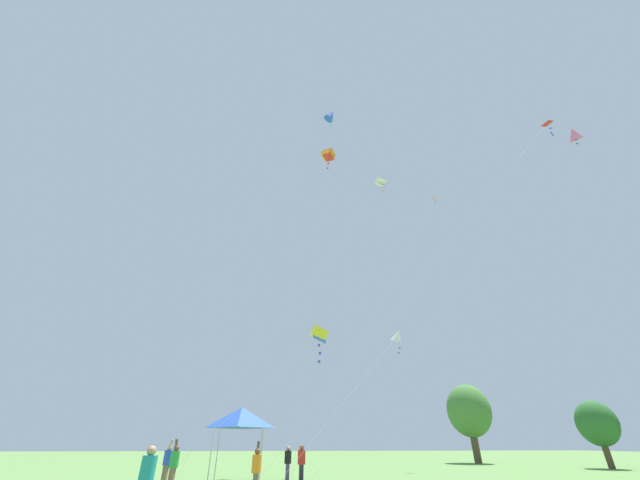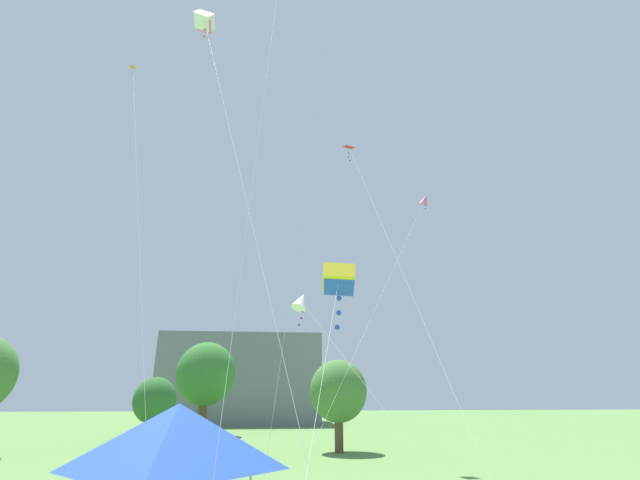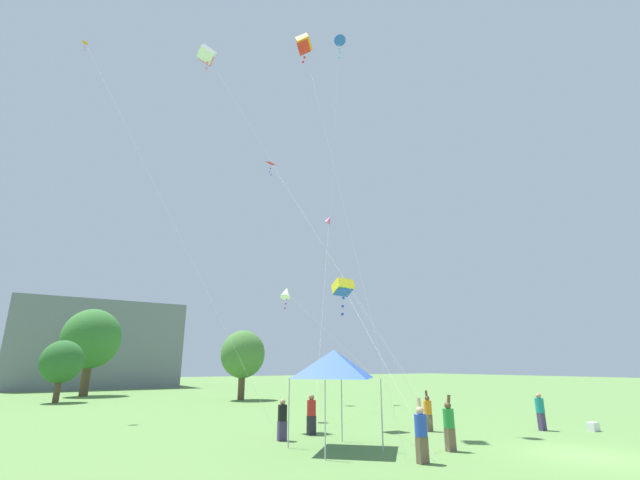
{
  "view_description": "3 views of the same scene",
  "coord_description": "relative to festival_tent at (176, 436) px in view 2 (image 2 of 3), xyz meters",
  "views": [
    {
      "loc": [
        17.12,
        7.77,
        1.81
      ],
      "look_at": [
        -2.68,
        10.11,
        13.25
      ],
      "focal_mm": 20.0,
      "sensor_mm": 36.0,
      "label": 1
    },
    {
      "loc": [
        -5.31,
        -2.82,
        3.92
      ],
      "look_at": [
        -3.52,
        14.53,
        10.2
      ],
      "focal_mm": 24.0,
      "sensor_mm": 36.0,
      "label": 2
    },
    {
      "loc": [
        -17.39,
        -8.96,
        3.17
      ],
      "look_at": [
        -4.23,
        11.2,
        10.19
      ],
      "focal_mm": 24.0,
      "sensor_mm": 36.0,
      "label": 3
    }
  ],
  "objects": [
    {
      "name": "tree_near_right",
      "position": [
        -5.23,
        38.15,
        2.63
      ],
      "size": [
        5.97,
        5.37,
        9.01
      ],
      "color": "brown",
      "rests_on": "ground"
    },
    {
      "name": "kite_orange_delta_0",
      "position": [
        -9.86,
        19.38,
        23.63
      ],
      "size": [
        10.12,
        17.99,
        29.13
      ],
      "color": "silver",
      "rests_on": "ground"
    },
    {
      "name": "tree_far_right",
      "position": [
        6.5,
        24.43,
        0.91
      ],
      "size": [
        4.2,
        3.78,
        6.34
      ],
      "color": "brown",
      "rests_on": "ground"
    },
    {
      "name": "kite_pink_diamond_5",
      "position": [
        11.75,
        17.44,
        13.42
      ],
      "size": [
        10.71,
        13.98,
        17.17
      ],
      "color": "silver",
      "rests_on": "ground"
    },
    {
      "name": "distant_building",
      "position": [
        -2.76,
        56.98,
        2.69
      ],
      "size": [
        21.58,
        14.0,
        11.75
      ],
      "primitive_type": "cube",
      "color": "slate",
      "rests_on": "ground"
    },
    {
      "name": "kite_white_diamond_1",
      "position": [
        2.77,
        9.25,
        4.42
      ],
      "size": [
        4.87,
        7.98,
        8.14
      ],
      "color": "silver",
      "rests_on": "ground"
    },
    {
      "name": "kite_red_delta_4",
      "position": [
        7.23,
        21.1,
        19.55
      ],
      "size": [
        1.13,
        20.92,
        23.34
      ],
      "color": "silver",
      "rests_on": "ground"
    },
    {
      "name": "kite_white_box_7",
      "position": [
        -3.08,
        11.23,
        21.41
      ],
      "size": [
        6.72,
        14.97,
        25.32
      ],
      "color": "silver",
      "rests_on": "ground"
    },
    {
      "name": "kite_yellow_box_3",
      "position": [
        3.66,
        4.28,
        4.12
      ],
      "size": [
        2.68,
        8.65,
        7.82
      ],
      "color": "silver",
      "rests_on": "ground"
    },
    {
      "name": "festival_tent",
      "position": [
        0.0,
        0.0,
        0.0
      ],
      "size": [
        2.93,
        2.93,
        3.75
      ],
      "color": "#B7B7BC",
      "rests_on": "ground"
    },
    {
      "name": "tree_far_centre",
      "position": [
        -8.04,
        30.33,
        0.2
      ],
      "size": [
        3.48,
        3.13,
        5.25
      ],
      "color": "brown",
      "rests_on": "ground"
    }
  ]
}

